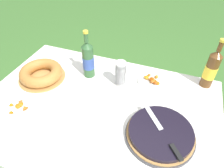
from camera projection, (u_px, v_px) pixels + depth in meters
The scene contains 11 objects.
ground_plane at pixel (101, 161), 1.72m from camera, with size 16.00×16.00×0.00m, color #3D6B2D.
garden_table at pixel (98, 113), 1.30m from camera, with size 1.48×1.03×0.70m.
tablecloth at pixel (97, 107), 1.26m from camera, with size 1.49×1.04×0.10m.
berry_tart at pixel (160, 133), 1.07m from camera, with size 0.38×0.38×0.06m.
serving_knife at pixel (164, 134), 1.02m from camera, with size 0.26×0.30×0.01m.
bundt_cake at pixel (41, 73), 1.43m from camera, with size 0.33×0.33×0.09m.
cup_stack at pixel (120, 74), 1.35m from camera, with size 0.07×0.07×0.19m.
cider_bottle_green at pixel (88, 60), 1.40m from camera, with size 0.08×0.08×0.36m.
cider_bottle_amber at pixel (211, 69), 1.31m from camera, with size 0.08×0.08×0.36m.
snack_plate_near at pixel (19, 108), 1.23m from camera, with size 0.20×0.20×0.05m.
snack_plate_left at pixel (152, 80), 1.42m from camera, with size 0.20×0.20×0.06m.
Camera 1 is at (0.38, -0.77, 1.64)m, focal length 32.00 mm.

